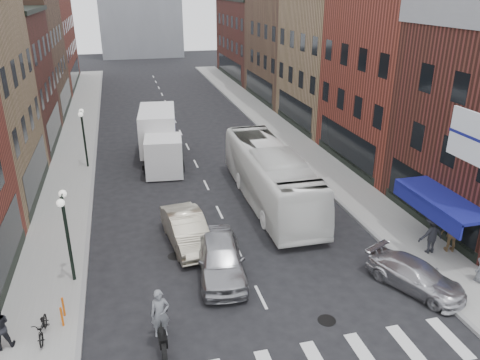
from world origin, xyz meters
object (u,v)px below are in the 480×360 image
at_px(curb_car, 416,276).
at_px(sedan_left_near, 221,258).
at_px(motorcycle_rider, 161,322).
at_px(streetlamp_near, 65,222).
at_px(box_truck, 160,138).
at_px(streetlamp_far, 83,128).
at_px(ped_right_a, 432,234).
at_px(ped_right_b, 453,233).
at_px(bike_rack, 63,312).
at_px(transit_bus, 270,176).
at_px(parked_bicycle, 43,327).
at_px(billboard_sign, 478,141).
at_px(sedan_left_far, 187,230).

bearing_deg(curb_car, sedan_left_near, 133.78).
xyz_separation_m(motorcycle_rider, sedan_left_near, (2.93, 3.87, -0.28)).
bearing_deg(motorcycle_rider, streetlamp_near, 122.33).
distance_m(streetlamp_near, box_truck, 15.04).
distance_m(streetlamp_far, sedan_left_near, 16.35).
height_order(ped_right_a, ped_right_b, ped_right_a).
relative_size(bike_rack, ped_right_a, 0.42).
distance_m(motorcycle_rider, transit_bus, 12.84).
distance_m(streetlamp_far, curb_car, 22.79).
bearing_deg(streetlamp_near, bike_rack, -94.24).
height_order(bike_rack, box_truck, box_truck).
distance_m(streetlamp_near, streetlamp_far, 14.00).
relative_size(box_truck, parked_bicycle, 5.30).
height_order(bike_rack, parked_bicycle, parked_bicycle).
height_order(curb_car, ped_right_b, ped_right_b).
distance_m(motorcycle_rider, ped_right_a, 13.10).
distance_m(billboard_sign, transit_bus, 11.56).
bearing_deg(bike_rack, transit_bus, 37.85).
relative_size(sedan_left_far, parked_bicycle, 3.03).
distance_m(billboard_sign, ped_right_b, 5.35).
relative_size(transit_bus, ped_right_b, 6.22).
xyz_separation_m(bike_rack, ped_right_b, (17.20, 0.68, 0.55)).
height_order(streetlamp_near, parked_bicycle, streetlamp_near).
xyz_separation_m(box_truck, sedan_left_far, (0.10, -12.11, -0.97)).
height_order(transit_bus, parked_bicycle, transit_bus).
height_order(streetlamp_near, bike_rack, streetlamp_near).
height_order(streetlamp_near, ped_right_b, streetlamp_near).
relative_size(curb_car, ped_right_b, 2.21).
height_order(billboard_sign, bike_rack, billboard_sign).
relative_size(motorcycle_rider, sedan_left_near, 0.49).
xyz_separation_m(transit_bus, ped_right_b, (6.44, -7.68, -0.54)).
height_order(streetlamp_far, curb_car, streetlamp_far).
relative_size(streetlamp_far, transit_bus, 0.35).
xyz_separation_m(streetlamp_near, sedan_left_far, (5.15, 2.00, -2.12)).
relative_size(box_truck, sedan_left_near, 1.71).
bearing_deg(ped_right_b, sedan_left_near, 9.92).
bearing_deg(billboard_sign, ped_right_a, 89.99).
bearing_deg(motorcycle_rider, curb_car, 3.46).
bearing_deg(streetlamp_near, sedan_left_near, -9.21).
xyz_separation_m(curb_car, ped_right_a, (2.19, 2.16, 0.49)).
xyz_separation_m(transit_bus, sedan_left_near, (-4.39, -6.66, -0.81)).
bearing_deg(bike_rack, box_truck, 72.66).
bearing_deg(curb_car, streetlamp_near, 139.08).
xyz_separation_m(billboard_sign, transit_bus, (-5.43, 9.16, -4.49)).
distance_m(streetlamp_near, sedan_left_far, 5.92).
bearing_deg(box_truck, streetlamp_near, -103.46).
bearing_deg(parked_bicycle, bike_rack, 50.64).
bearing_deg(motorcycle_rider, streetlamp_far, 98.47).
height_order(streetlamp_far, sedan_left_near, streetlamp_far).
relative_size(billboard_sign, sedan_left_near, 0.75).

